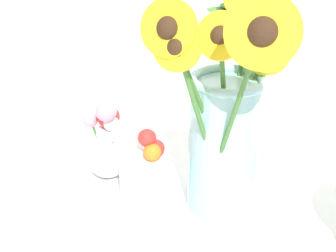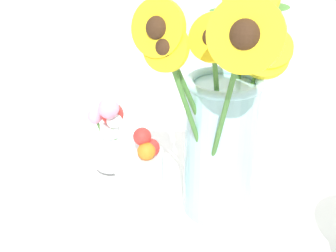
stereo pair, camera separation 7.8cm
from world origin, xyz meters
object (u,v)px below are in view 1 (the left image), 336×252
object	(u,v)px
serving_tray	(168,191)
vase_bulb_right	(107,146)
mason_jar_sunflowers	(226,123)
vase_small_center	(145,179)

from	to	relation	value
serving_tray	vase_bulb_right	distance (m)	0.13
mason_jar_sunflowers	vase_small_center	size ratio (longest dim) A/B	2.57
vase_bulb_right	vase_small_center	bearing A→B (deg)	-34.43
serving_tray	mason_jar_sunflowers	xyz separation A→B (m)	(0.10, -0.02, 0.16)
mason_jar_sunflowers	vase_bulb_right	distance (m)	0.24
vase_small_center	serving_tray	bearing A→B (deg)	80.85
vase_small_center	vase_bulb_right	xyz separation A→B (m)	(-0.10, 0.07, 0.00)
vase_bulb_right	serving_tray	bearing A→B (deg)	2.27
mason_jar_sunflowers	vase_small_center	world-z (taller)	mason_jar_sunflowers
mason_jar_sunflowers	vase_small_center	distance (m)	0.16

